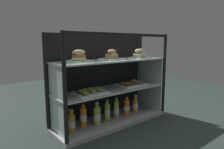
{
  "coord_description": "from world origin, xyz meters",
  "views": [
    {
      "loc": [
        -1.33,
        -1.64,
        0.87
      ],
      "look_at": [
        0.0,
        0.0,
        0.53
      ],
      "focal_mm": 32.24,
      "sensor_mm": 36.0,
      "label": 1
    }
  ],
  "objects": [
    {
      "name": "juice_bottle_tucked_behind",
      "position": [
        -0.21,
        -0.01,
        0.13
      ],
      "size": [
        0.07,
        0.07,
        0.23
      ],
      "color": "#B4CB50",
      "rests_on": "case_base_deck"
    },
    {
      "name": "plated_roll_sandwich_mid_right",
      "position": [
        -0.38,
        0.03,
        0.73
      ],
      "size": [
        0.19,
        0.19,
        0.11
      ],
      "color": "white",
      "rests_on": "shelf_upper_glass"
    },
    {
      "name": "juice_bottle_front_second",
      "position": [
        0.08,
        0.02,
        0.13
      ],
      "size": [
        0.06,
        0.06,
        0.22
      ],
      "color": "#B6D645",
      "rests_on": "case_base_deck"
    },
    {
      "name": "shelf_upper_glass",
      "position": [
        0.0,
        0.0,
        0.68
      ],
      "size": [
        1.27,
        0.37,
        0.01
      ],
      "primitive_type": "cube",
      "color": "silver",
      "rests_on": "riser_upper_tier"
    },
    {
      "name": "juice_bottle_back_left",
      "position": [
        -0.5,
        0.0,
        0.13
      ],
      "size": [
        0.07,
        0.07,
        0.22
      ],
      "color": "orange",
      "rests_on": "case_base_deck"
    },
    {
      "name": "ground_plane",
      "position": [
        0.0,
        0.0,
        -0.01
      ],
      "size": [
        6.0,
        6.0,
        0.02
      ],
      "primitive_type": "cube",
      "color": "#273431",
      "rests_on": "ground"
    },
    {
      "name": "case_base_deck",
      "position": [
        0.0,
        0.0,
        0.02
      ],
      "size": [
        1.32,
        0.42,
        0.04
      ],
      "primitive_type": "cube",
      "color": "#A3A3A9",
      "rests_on": "ground"
    },
    {
      "name": "riser_lower_tier",
      "position": [
        0.0,
        0.0,
        0.2
      ],
      "size": [
        1.25,
        0.35,
        0.32
      ],
      "color": "silver",
      "rests_on": "case_base_deck"
    },
    {
      "name": "juice_bottle_back_center",
      "position": [
        0.22,
        -0.0,
        0.13
      ],
      "size": [
        0.07,
        0.07,
        0.22
      ],
      "color": "orange",
      "rests_on": "case_base_deck"
    },
    {
      "name": "juice_bottle_back_right",
      "position": [
        -0.35,
        0.02,
        0.14
      ],
      "size": [
        0.07,
        0.07,
        0.24
      ],
      "color": "orange",
      "rests_on": "case_base_deck"
    },
    {
      "name": "juice_bottle_near_post",
      "position": [
        -0.06,
        0.01,
        0.14
      ],
      "size": [
        0.06,
        0.06,
        0.23
      ],
      "color": "#ADD043",
      "rests_on": "case_base_deck"
    },
    {
      "name": "case_frame",
      "position": [
        0.0,
        0.11,
        0.53
      ],
      "size": [
        1.32,
        0.42,
        0.96
      ],
      "color": "black",
      "rests_on": "ground"
    },
    {
      "name": "open_sandwich_tray_near_left_corner",
      "position": [
        -0.28,
        -0.01,
        0.4
      ],
      "size": [
        0.34,
        0.23,
        0.06
      ],
      "color": "white",
      "rests_on": "shelf_lower_glass"
    },
    {
      "name": "juice_bottle_front_right_end",
      "position": [
        0.36,
        -0.01,
        0.12
      ],
      "size": [
        0.07,
        0.07,
        0.21
      ],
      "color": "gold",
      "rests_on": "case_base_deck"
    },
    {
      "name": "shelf_lower_glass",
      "position": [
        0.0,
        0.0,
        0.37
      ],
      "size": [
        1.27,
        0.37,
        0.01
      ],
      "primitive_type": "cube",
      "color": "silver",
      "rests_on": "riser_lower_tier"
    },
    {
      "name": "plated_roll_sandwich_near_right_corner",
      "position": [
        0.39,
        -0.03,
        0.74
      ],
      "size": [
        0.18,
        0.18,
        0.11
      ],
      "color": "white",
      "rests_on": "shelf_upper_glass"
    },
    {
      "name": "open_sandwich_tray_right_of_center",
      "position": [
        0.3,
        0.0,
        0.4
      ],
      "size": [
        0.34,
        0.23,
        0.06
      ],
      "color": "white",
      "rests_on": "shelf_lower_glass"
    },
    {
      "name": "plated_roll_sandwich_center",
      "position": [
        0.01,
        0.02,
        0.73
      ],
      "size": [
        0.21,
        0.21,
        0.11
      ],
      "color": "white",
      "rests_on": "shelf_upper_glass"
    },
    {
      "name": "riser_upper_tier",
      "position": [
        0.0,
        0.0,
        0.53
      ],
      "size": [
        1.25,
        0.35,
        0.3
      ],
      "color": "silver",
      "rests_on": "shelf_lower_glass"
    }
  ]
}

